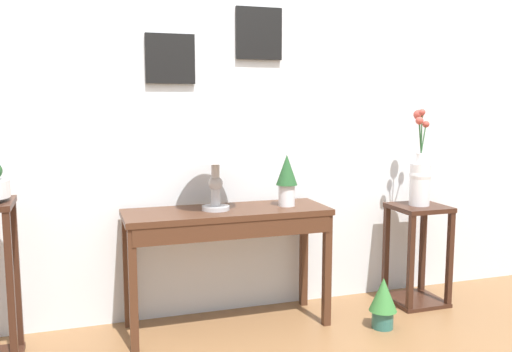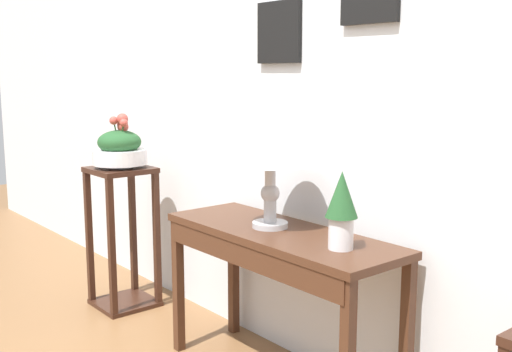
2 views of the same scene
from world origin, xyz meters
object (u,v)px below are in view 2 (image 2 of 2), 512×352
planter_bowl_wide_left (120,148)px  potted_plant_on_console (342,206)px  pedestal_stand_left (123,238)px  console_table (276,253)px  table_lamp (270,144)px

planter_bowl_wide_left → potted_plant_on_console: bearing=2.9°
potted_plant_on_console → planter_bowl_wide_left: bearing=-177.1°
pedestal_stand_left → console_table: bearing=3.1°
console_table → planter_bowl_wide_left: 1.37m
console_table → potted_plant_on_console: 0.47m
console_table → table_lamp: bearing=159.9°
console_table → pedestal_stand_left: 1.34m
console_table → planter_bowl_wide_left: (-1.32, -0.07, 0.35)m
console_table → planter_bowl_wide_left: size_ratio=3.77×
table_lamp → planter_bowl_wide_left: (-1.26, -0.10, -0.13)m
table_lamp → potted_plant_on_console: 0.49m
potted_plant_on_console → planter_bowl_wide_left: size_ratio=0.98×
planter_bowl_wide_left → table_lamp: bearing=4.4°
console_table → table_lamp: table_lamp is taller
potted_plant_on_console → table_lamp: bearing=178.7°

